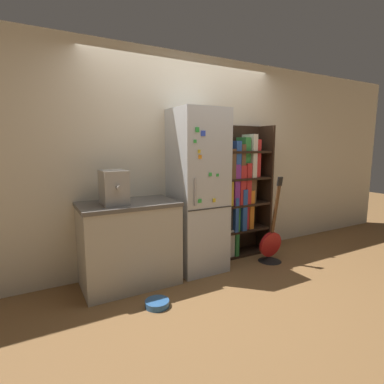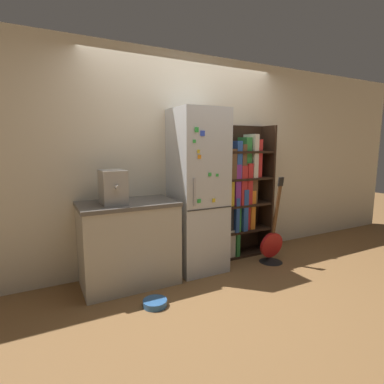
% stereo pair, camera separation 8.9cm
% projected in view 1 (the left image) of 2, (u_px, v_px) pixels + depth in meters
% --- Properties ---
extents(ground_plane, '(16.00, 16.00, 0.00)m').
position_uv_depth(ground_plane, '(204.00, 272.00, 3.56)').
color(ground_plane, olive).
extents(wall_back, '(8.00, 0.05, 2.60)m').
position_uv_depth(wall_back, '(185.00, 161.00, 3.77)').
color(wall_back, beige).
rests_on(wall_back, ground_plane).
extents(refrigerator, '(0.58, 0.60, 1.91)m').
position_uv_depth(refrigerator, '(198.00, 191.00, 3.56)').
color(refrigerator, silver).
rests_on(refrigerator, ground_plane).
extents(bookshelf, '(0.82, 0.31, 1.76)m').
position_uv_depth(bookshelf, '(237.00, 192.00, 4.04)').
color(bookshelf, black).
rests_on(bookshelf, ground_plane).
extents(kitchen_counter, '(1.02, 0.61, 0.90)m').
position_uv_depth(kitchen_counter, '(129.00, 243.00, 3.22)').
color(kitchen_counter, '#BCB7A8').
rests_on(kitchen_counter, ground_plane).
extents(espresso_machine, '(0.24, 0.37, 0.35)m').
position_uv_depth(espresso_machine, '(114.00, 187.00, 3.03)').
color(espresso_machine, '#A5A39E').
rests_on(espresso_machine, kitchen_counter).
extents(guitar, '(0.34, 0.30, 1.12)m').
position_uv_depth(guitar, '(270.00, 249.00, 3.89)').
color(guitar, black).
rests_on(guitar, ground_plane).
extents(pet_bowl, '(0.23, 0.23, 0.06)m').
position_uv_depth(pet_bowl, '(157.00, 303.00, 2.81)').
color(pet_bowl, '#3366A5').
rests_on(pet_bowl, ground_plane).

